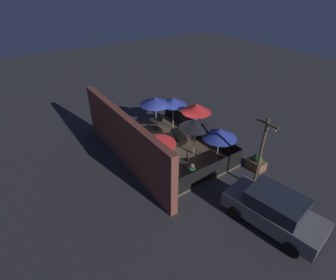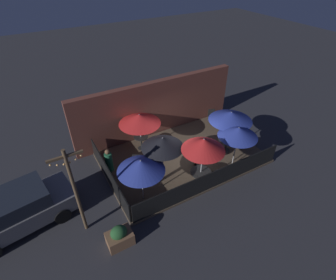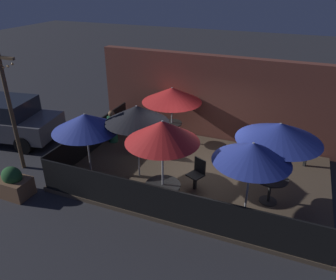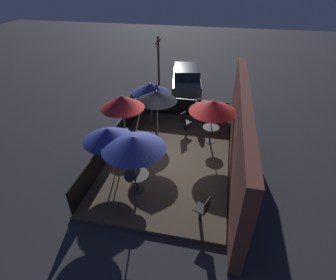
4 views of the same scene
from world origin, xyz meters
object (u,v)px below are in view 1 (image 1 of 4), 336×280
at_px(patio_umbrella_3, 195,124).
at_px(parked_car_0, 274,210).
at_px(patio_chair_0, 175,134).
at_px(patio_chair_2, 118,127).
at_px(planter_box, 257,163).
at_px(dining_table_0, 157,159).
at_px(dining_table_1, 156,121).
at_px(patio_chair_1, 185,160).
at_px(patio_umbrella_1, 156,101).
at_px(patio_umbrella_5, 220,133).
at_px(light_post, 261,151).
at_px(dining_table_2, 195,132).
at_px(patio_umbrella_4, 173,101).
at_px(patio_umbrella_0, 156,140).
at_px(patron_0, 191,174).
at_px(patio_umbrella_2, 196,108).

relative_size(patio_umbrella_3, parked_car_0, 0.54).
bearing_deg(patio_umbrella_3, patio_chair_0, 1.34).
height_order(patio_chair_2, planter_box, patio_chair_2).
distance_m(dining_table_0, dining_table_1, 4.36).
bearing_deg(parked_car_0, patio_chair_1, -1.78).
xyz_separation_m(patio_umbrella_1, patio_umbrella_5, (-5.06, -0.80, -0.26)).
relative_size(patio_chair_0, light_post, 0.24).
relative_size(dining_table_2, planter_box, 0.99).
distance_m(patio_umbrella_4, patio_umbrella_5, 4.61).
bearing_deg(patio_umbrella_4, planter_box, -169.37).
xyz_separation_m(patio_umbrella_5, parked_car_0, (-4.49, 1.15, -1.08)).
relative_size(dining_table_2, patio_chair_1, 1.00).
bearing_deg(light_post, dining_table_0, 40.56).
bearing_deg(dining_table_1, light_post, -172.50).
bearing_deg(dining_table_2, patio_chair_0, 64.88).
bearing_deg(patio_umbrella_0, patio_umbrella_1, -31.83).
bearing_deg(patio_chair_2, dining_table_0, -68.89).
xyz_separation_m(patio_umbrella_1, patio_chair_1, (-4.49, 1.00, -1.57)).
bearing_deg(patio_chair_0, patron_0, -89.04).
relative_size(patio_umbrella_2, patio_chair_2, 2.58).
relative_size(patio_umbrella_0, patio_umbrella_1, 0.90).
bearing_deg(patio_umbrella_2, planter_box, -167.27).
relative_size(patio_umbrella_1, light_post, 0.60).
height_order(patio_umbrella_2, patio_chair_2, patio_umbrella_2).
height_order(patio_chair_1, planter_box, patio_chair_1).
bearing_deg(patio_umbrella_4, dining_table_0, 133.92).
relative_size(patio_umbrella_2, planter_box, 2.69).
relative_size(patio_umbrella_3, patio_chair_1, 2.49).
relative_size(patio_umbrella_5, patio_chair_1, 2.27).
bearing_deg(light_post, patio_chair_1, 33.08).
distance_m(patio_umbrella_4, planter_box, 6.52).
xyz_separation_m(dining_table_1, planter_box, (-6.65, -2.23, -0.33)).
bearing_deg(dining_table_1, patio_umbrella_4, -113.47).
relative_size(patio_chair_0, patron_0, 0.76).
bearing_deg(planter_box, dining_table_2, 12.73).
bearing_deg(dining_table_0, dining_table_2, -71.86).
height_order(patio_umbrella_5, patron_0, patio_umbrella_5).
distance_m(patio_umbrella_3, dining_table_1, 4.04).
height_order(patio_umbrella_4, patio_chair_2, patio_umbrella_4).
height_order(patio_chair_1, patron_0, patron_0).
bearing_deg(patio_umbrella_5, dining_table_0, 66.33).
xyz_separation_m(patio_umbrella_0, dining_table_0, (0.00, 0.00, -1.21)).
xyz_separation_m(patio_umbrella_1, patio_umbrella_3, (-3.78, -0.17, -0.05)).
bearing_deg(patio_umbrella_2, patio_umbrella_1, 27.16).
distance_m(dining_table_1, patio_chair_2, 2.54).
xyz_separation_m(patio_umbrella_4, planter_box, (-6.19, -1.16, -1.69)).
distance_m(patio_chair_2, parked_car_0, 10.62).
xyz_separation_m(patron_0, light_post, (-1.86, -2.53, 1.47)).
distance_m(dining_table_0, patron_0, 2.13).
xyz_separation_m(patio_umbrella_3, dining_table_0, (0.07, 2.47, -1.42)).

